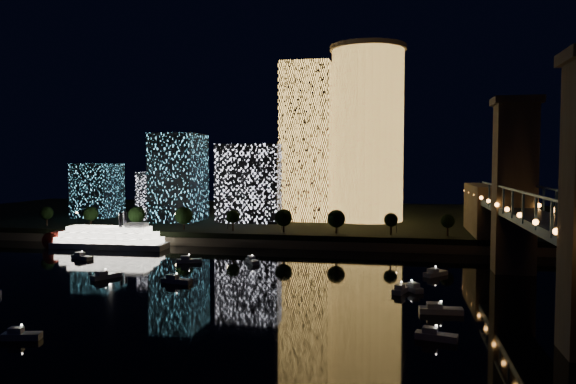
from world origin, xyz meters
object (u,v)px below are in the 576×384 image
tower_cylindrical (367,134)px  truss_bridge (559,238)px  riverboat (104,238)px  tower_rectangular (307,142)px

tower_cylindrical → truss_bridge: tower_cylindrical is taller
riverboat → truss_bridge: bearing=-25.1°
tower_cylindrical → truss_bridge: size_ratio=0.29×
tower_cylindrical → tower_rectangular: tower_cylindrical is taller
tower_cylindrical → truss_bridge: bearing=-70.6°
tower_cylindrical → riverboat: tower_cylindrical is taller
tower_rectangular → riverboat: (-64.70, -65.34, -36.89)m
tower_cylindrical → tower_rectangular: bearing=-175.7°
riverboat → tower_rectangular: bearing=45.3°
tower_rectangular → tower_cylindrical: bearing=4.3°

